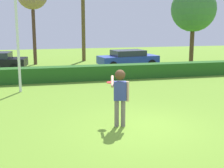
% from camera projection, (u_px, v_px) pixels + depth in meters
% --- Properties ---
extents(ground_plane, '(60.00, 60.00, 0.00)m').
position_uv_depth(ground_plane, '(140.00, 127.00, 9.67)').
color(ground_plane, olive).
extents(person, '(0.55, 0.80, 1.78)m').
position_uv_depth(person, '(120.00, 91.00, 9.56)').
color(person, slate).
rests_on(person, ground).
extents(frisbee, '(0.27, 0.27, 0.03)m').
position_uv_depth(frisbee, '(111.00, 82.00, 10.12)').
color(frisbee, red).
extents(lamppost, '(0.24, 0.24, 6.07)m').
position_uv_depth(lamppost, '(16.00, 18.00, 13.95)').
color(lamppost, silver).
rests_on(lamppost, ground).
extents(hedge_row, '(18.79, 0.90, 0.80)m').
position_uv_depth(hedge_row, '(91.00, 73.00, 17.57)').
color(hedge_row, '#24591C').
rests_on(hedge_row, ground).
extents(parked_car_blue, '(4.39, 2.25, 1.25)m').
position_uv_depth(parked_car_blue, '(128.00, 58.00, 22.29)').
color(parked_car_blue, '#263FA5').
rests_on(parked_car_blue, ground).
extents(willow_tree, '(3.45, 3.45, 5.90)m').
position_uv_depth(willow_tree, '(193.00, 9.00, 24.05)').
color(willow_tree, '#503921').
rests_on(willow_tree, ground).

